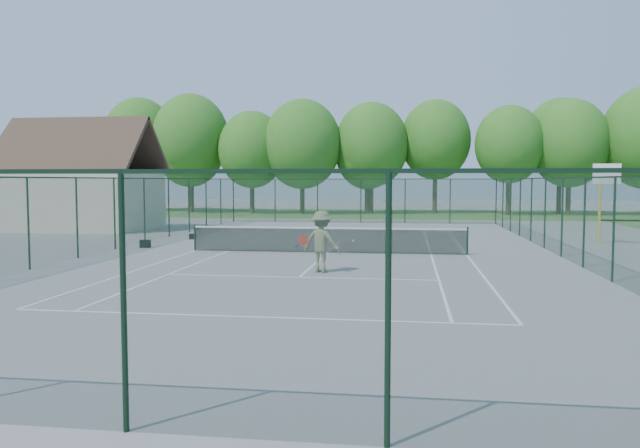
{
  "coord_description": "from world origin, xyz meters",
  "views": [
    {
      "loc": [
        3.2,
        -24.63,
        2.9
      ],
      "look_at": [
        0.0,
        -2.0,
        1.3
      ],
      "focal_mm": 35.0,
      "sensor_mm": 36.0,
      "label": 1
    }
  ],
  "objects_px": {
    "tennis_net": "(327,239)",
    "sports_bag_a": "(145,244)",
    "basketball_goal": "(604,188)",
    "tennis_player": "(322,242)"
  },
  "relations": [
    {
      "from": "sports_bag_a",
      "to": "basketball_goal",
      "type": "bearing_deg",
      "value": 6.81
    },
    {
      "from": "basketball_goal",
      "to": "tennis_player",
      "type": "distance_m",
      "value": 15.5
    },
    {
      "from": "tennis_net",
      "to": "basketball_goal",
      "type": "xyz_separation_m",
      "value": [
        11.95,
        5.07,
        1.99
      ]
    },
    {
      "from": "tennis_net",
      "to": "tennis_player",
      "type": "height_order",
      "value": "tennis_player"
    },
    {
      "from": "basketball_goal",
      "to": "tennis_player",
      "type": "height_order",
      "value": "basketball_goal"
    },
    {
      "from": "sports_bag_a",
      "to": "tennis_player",
      "type": "distance_m",
      "value": 10.52
    },
    {
      "from": "tennis_net",
      "to": "sports_bag_a",
      "type": "xyz_separation_m",
      "value": [
        -8.03,
        0.82,
        -0.41
      ]
    },
    {
      "from": "tennis_net",
      "to": "basketball_goal",
      "type": "bearing_deg",
      "value": 23.0
    },
    {
      "from": "tennis_net",
      "to": "sports_bag_a",
      "type": "distance_m",
      "value": 8.08
    },
    {
      "from": "tennis_net",
      "to": "basketball_goal",
      "type": "height_order",
      "value": "basketball_goal"
    }
  ]
}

